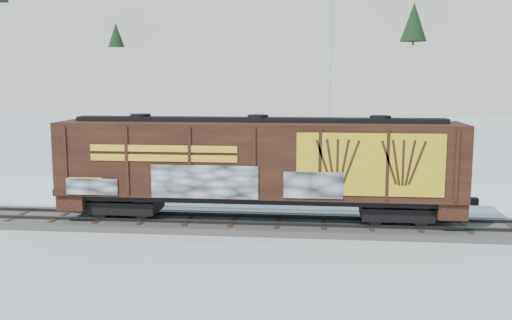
# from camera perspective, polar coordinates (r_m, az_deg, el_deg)

# --- Properties ---
(ground) EXTENTS (500.00, 500.00, 0.00)m
(ground) POSITION_cam_1_polar(r_m,az_deg,el_deg) (25.71, -2.26, -6.63)
(ground) COLOR white
(ground) RESTS_ON ground
(rail_track) EXTENTS (50.00, 3.40, 0.43)m
(rail_track) POSITION_cam_1_polar(r_m,az_deg,el_deg) (25.67, -2.26, -6.32)
(rail_track) COLOR #59544C
(rail_track) RESTS_ON ground
(parking_strip) EXTENTS (40.00, 8.00, 0.03)m
(parking_strip) POSITION_cam_1_polar(r_m,az_deg,el_deg) (32.95, -0.38, -3.29)
(parking_strip) COLOR white
(parking_strip) RESTS_ON ground
(hillside) EXTENTS (360.00, 110.00, 93.00)m
(hillside) POSITION_cam_1_polar(r_m,az_deg,el_deg) (164.61, 4.84, 10.87)
(hillside) COLOR white
(hillside) RESTS_ON ground
(hopper_railcar) EXTENTS (17.44, 3.06, 4.46)m
(hopper_railcar) POSITION_cam_1_polar(r_m,az_deg,el_deg) (24.98, 0.19, -0.23)
(hopper_railcar) COLOR black
(hopper_railcar) RESTS_ON rail_track
(flagpole) EXTENTS (2.30, 0.90, 12.93)m
(flagpole) POSITION_cam_1_polar(r_m,az_deg,el_deg) (38.86, 7.51, 5.63)
(flagpole) COLOR silver
(flagpole) RESTS_ON ground
(car_silver) EXTENTS (4.98, 3.32, 1.57)m
(car_silver) POSITION_cam_1_polar(r_m,az_deg,el_deg) (33.20, -13.82, -2.04)
(car_silver) COLOR silver
(car_silver) RESTS_ON parking_strip
(car_white) EXTENTS (4.97, 2.68, 1.56)m
(car_white) POSITION_cam_1_polar(r_m,az_deg,el_deg) (33.10, 1.84, -1.85)
(car_white) COLOR silver
(car_white) RESTS_ON parking_strip
(car_dark) EXTENTS (4.94, 3.57, 1.33)m
(car_dark) POSITION_cam_1_polar(r_m,az_deg,el_deg) (33.64, 10.36, -2.02)
(car_dark) COLOR #202328
(car_dark) RESTS_ON parking_strip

